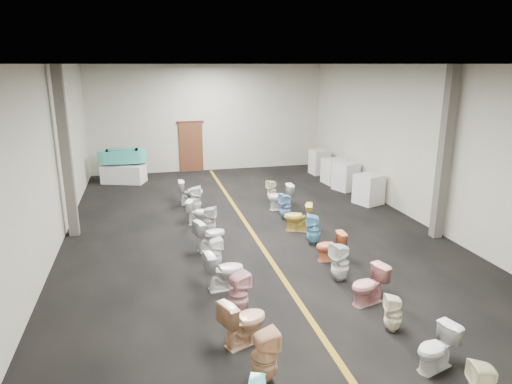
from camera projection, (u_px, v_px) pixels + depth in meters
floor at (252, 232)px, 12.65m from camera, size 16.00×16.00×0.00m
ceiling at (251, 64)px, 11.44m from camera, size 16.00×16.00×0.00m
wall_back at (209, 118)px, 19.52m from camera, size 10.00×0.00×10.00m
wall_front at (436, 297)px, 4.57m from camera, size 10.00×0.00×10.00m
wall_left at (48, 162)px, 10.89m from camera, size 0.00×16.00×16.00m
wall_right at (419, 145)px, 13.20m from camera, size 0.00×16.00×16.00m
aisle_stripe at (252, 232)px, 12.65m from camera, size 0.12×15.60×0.01m
back_door at (191, 147)px, 19.61m from camera, size 1.00×0.10×2.10m
door_frame at (190, 122)px, 19.33m from camera, size 1.15×0.08×0.10m
column_left at (66, 153)px, 11.88m from camera, size 0.25×0.25×4.50m
column_right at (444, 155)px, 11.74m from camera, size 0.25×0.25×4.50m
display_table at (124, 174)px, 17.86m from camera, size 1.78×1.31×0.71m
bathtub at (122, 156)px, 17.67m from camera, size 1.86×0.68×0.55m
appliance_crate_a at (369, 189)px, 15.13m from camera, size 0.99×0.99×0.99m
appliance_crate_b at (346, 176)px, 16.80m from camera, size 0.96×0.96×1.02m
appliance_crate_c at (335, 171)px, 17.74m from camera, size 0.91×0.91×0.95m
appliance_crate_d at (320, 162)px, 19.25m from camera, size 0.78×0.78×1.02m
toilet_left_1 at (264, 356)px, 6.60m from camera, size 0.44×0.43×0.84m
toilet_left_2 at (244, 321)px, 7.52m from camera, size 0.93×0.74×0.83m
toilet_left_3 at (238, 294)px, 8.42m from camera, size 0.50×0.49×0.82m
toilet_left_4 at (224, 270)px, 9.37m from camera, size 0.86×0.55×0.83m
toilet_left_5 at (215, 253)px, 10.37m from camera, size 0.37×0.36×0.71m
toilet_left_6 at (210, 235)px, 11.36m from camera, size 0.89×0.68×0.80m
toilet_left_7 at (209, 221)px, 12.39m from camera, size 0.47×0.47×0.79m
toilet_left_8 at (199, 213)px, 13.18m from camera, size 0.80×0.63×0.71m
toilet_left_9 at (195, 199)px, 14.24m from camera, size 0.42×0.41×0.84m
toilet_left_10 at (191, 192)px, 15.09m from camera, size 0.82×0.50×0.82m
toilet_right_1 at (437, 348)px, 6.89m from camera, size 0.78×0.58×0.71m
toilet_right_2 at (393, 313)px, 7.88m from camera, size 0.38×0.38×0.68m
toilet_right_3 at (369, 285)px, 8.79m from camera, size 0.84×0.61×0.77m
toilet_right_4 at (340, 262)px, 9.71m from camera, size 0.48×0.48×0.86m
toilet_right_5 at (330, 246)px, 10.75m from camera, size 0.69×0.41×0.70m
toilet_right_6 at (314, 229)px, 11.71m from camera, size 0.46×0.46×0.81m
toilet_right_7 at (298, 217)px, 12.66m from camera, size 0.89×0.70×0.80m
toilet_right_8 at (286, 206)px, 13.61m from camera, size 0.43×0.42×0.80m
toilet_right_9 at (280, 197)px, 14.54m from camera, size 0.81×0.46×0.82m
toilet_right_10 at (272, 190)px, 15.48m from camera, size 0.43×0.42×0.72m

